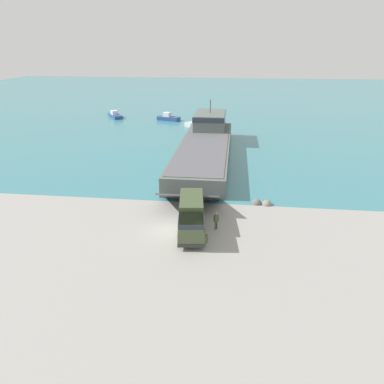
{
  "coord_description": "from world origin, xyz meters",
  "views": [
    {
      "loc": [
        6.07,
        -31.96,
        16.74
      ],
      "look_at": [
        1.52,
        5.07,
        2.15
      ],
      "focal_mm": 35.0,
      "sensor_mm": 36.0,
      "label": 1
    }
  ],
  "objects_px": {
    "military_truck": "(191,216)",
    "moored_boat_b": "(168,118)",
    "landing_craft": "(206,143)",
    "cargo_crate": "(202,240)",
    "soldier_on_ramp": "(216,220)",
    "moored_boat_c": "(115,115)",
    "moored_boat_a": "(198,123)"
  },
  "relations": [
    {
      "from": "military_truck",
      "to": "moored_boat_b",
      "type": "relative_size",
      "value": 1.45
    },
    {
      "from": "soldier_on_ramp",
      "to": "moored_boat_c",
      "type": "distance_m",
      "value": 65.02
    },
    {
      "from": "landing_craft",
      "to": "military_truck",
      "type": "distance_m",
      "value": 27.83
    },
    {
      "from": "landing_craft",
      "to": "moored_boat_c",
      "type": "distance_m",
      "value": 40.12
    },
    {
      "from": "soldier_on_ramp",
      "to": "cargo_crate",
      "type": "height_order",
      "value": "soldier_on_ramp"
    },
    {
      "from": "military_truck",
      "to": "soldier_on_ramp",
      "type": "height_order",
      "value": "military_truck"
    },
    {
      "from": "landing_craft",
      "to": "moored_boat_a",
      "type": "height_order",
      "value": "landing_craft"
    },
    {
      "from": "military_truck",
      "to": "cargo_crate",
      "type": "relative_size",
      "value": 9.42
    },
    {
      "from": "landing_craft",
      "to": "cargo_crate",
      "type": "xyz_separation_m",
      "value": [
        2.37,
        -30.29,
        -1.49
      ]
    },
    {
      "from": "moored_boat_a",
      "to": "moored_boat_c",
      "type": "xyz_separation_m",
      "value": [
        -21.73,
        7.53,
        -0.11
      ]
    },
    {
      "from": "moored_boat_b",
      "to": "moored_boat_c",
      "type": "xyz_separation_m",
      "value": [
        -13.95,
        2.1,
        -0.07
      ]
    },
    {
      "from": "moored_boat_b",
      "to": "moored_boat_c",
      "type": "relative_size",
      "value": 0.94
    },
    {
      "from": "landing_craft",
      "to": "military_truck",
      "type": "height_order",
      "value": "landing_craft"
    },
    {
      "from": "military_truck",
      "to": "soldier_on_ramp",
      "type": "relative_size",
      "value": 4.78
    },
    {
      "from": "soldier_on_ramp",
      "to": "landing_craft",
      "type": "bearing_deg",
      "value": -31.79
    },
    {
      "from": "soldier_on_ramp",
      "to": "moored_boat_b",
      "type": "distance_m",
      "value": 58.09
    },
    {
      "from": "military_truck",
      "to": "moored_boat_a",
      "type": "relative_size",
      "value": 1.46
    },
    {
      "from": "moored_boat_b",
      "to": "cargo_crate",
      "type": "xyz_separation_m",
      "value": [
        13.97,
        -59.1,
        -0.25
      ]
    },
    {
      "from": "military_truck",
      "to": "cargo_crate",
      "type": "xyz_separation_m",
      "value": [
        1.32,
        -2.48,
        -1.17
      ]
    },
    {
      "from": "moored_boat_a",
      "to": "soldier_on_ramp",
      "type": "bearing_deg",
      "value": 142.28
    },
    {
      "from": "moored_boat_b",
      "to": "cargo_crate",
      "type": "height_order",
      "value": "moored_boat_b"
    },
    {
      "from": "landing_craft",
      "to": "moored_boat_b",
      "type": "distance_m",
      "value": 31.08
    },
    {
      "from": "soldier_on_ramp",
      "to": "moored_boat_c",
      "type": "xyz_separation_m",
      "value": [
        -28.97,
        58.21,
        -0.47
      ]
    },
    {
      "from": "military_truck",
      "to": "moored_boat_a",
      "type": "bearing_deg",
      "value": 178.56
    },
    {
      "from": "military_truck",
      "to": "cargo_crate",
      "type": "distance_m",
      "value": 3.04
    },
    {
      "from": "landing_craft",
      "to": "moored_boat_a",
      "type": "xyz_separation_m",
      "value": [
        -3.83,
        23.38,
        -1.2
      ]
    },
    {
      "from": "landing_craft",
      "to": "soldier_on_ramp",
      "type": "distance_m",
      "value": 27.54
    },
    {
      "from": "landing_craft",
      "to": "cargo_crate",
      "type": "distance_m",
      "value": 30.42
    },
    {
      "from": "moored_boat_a",
      "to": "cargo_crate",
      "type": "relative_size",
      "value": 6.44
    },
    {
      "from": "moored_boat_a",
      "to": "cargo_crate",
      "type": "bearing_deg",
      "value": 140.73
    },
    {
      "from": "military_truck",
      "to": "moored_boat_b",
      "type": "bearing_deg",
      "value": -174.28
    },
    {
      "from": "landing_craft",
      "to": "soldier_on_ramp",
      "type": "height_order",
      "value": "landing_craft"
    }
  ]
}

